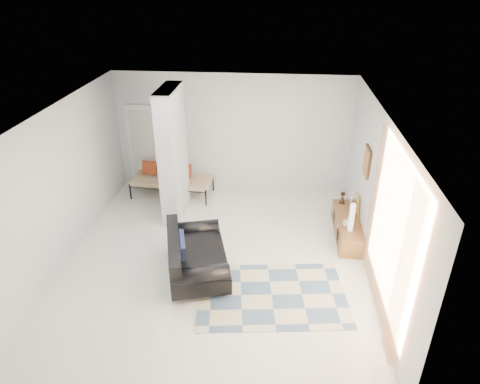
{
  "coord_description": "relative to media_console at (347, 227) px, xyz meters",
  "views": [
    {
      "loc": [
        1.05,
        -6.43,
        4.84
      ],
      "look_at": [
        0.39,
        0.6,
        1.13
      ],
      "focal_mm": 32.0,
      "sensor_mm": 36.0,
      "label": 1
    }
  ],
  "objects": [
    {
      "name": "partition_column",
      "position": [
        -3.62,
        0.55,
        1.19
      ],
      "size": [
        0.35,
        1.2,
        2.8
      ],
      "primitive_type": "cube",
      "color": "silver",
      "rests_on": "floor"
    },
    {
      "name": "floor",
      "position": [
        -2.52,
        -1.05,
        -0.21
      ],
      "size": [
        6.0,
        6.0,
        0.0
      ],
      "primitive_type": "plane",
      "color": "white",
      "rests_on": "ground"
    },
    {
      "name": "curtain",
      "position": [
        0.15,
        -2.2,
        1.24
      ],
      "size": [
        0.0,
        2.55,
        2.55
      ],
      "primitive_type": "plane",
      "rotation": [
        1.57,
        0.0,
        1.57
      ],
      "color": "orange",
      "rests_on": "wall_right"
    },
    {
      "name": "wall_front",
      "position": [
        -2.52,
        -4.05,
        1.19
      ],
      "size": [
        6.0,
        0.0,
        6.0
      ],
      "primitive_type": "plane",
      "rotation": [
        -1.57,
        0.0,
        0.0
      ],
      "color": "silver",
      "rests_on": "ground"
    },
    {
      "name": "wall_back",
      "position": [
        -2.52,
        1.95,
        1.19
      ],
      "size": [
        6.0,
        0.0,
        6.0
      ],
      "primitive_type": "plane",
      "rotation": [
        1.57,
        0.0,
        0.0
      ],
      "color": "silver",
      "rests_on": "ground"
    },
    {
      "name": "loveseat",
      "position": [
        -2.85,
        -1.46,
        0.15
      ],
      "size": [
        1.38,
        1.87,
        0.76
      ],
      "rotation": [
        0.0,
        0.0,
        0.27
      ],
      "color": "silver",
      "rests_on": "floor"
    },
    {
      "name": "wall_left",
      "position": [
        -5.27,
        -1.05,
        1.19
      ],
      "size": [
        0.0,
        6.0,
        6.0
      ],
      "primitive_type": "plane",
      "rotation": [
        1.57,
        0.0,
        1.57
      ],
      "color": "silver",
      "rests_on": "ground"
    },
    {
      "name": "ceiling",
      "position": [
        -2.52,
        -1.05,
        2.59
      ],
      "size": [
        6.0,
        6.0,
        0.0
      ],
      "primitive_type": "plane",
      "rotation": [
        3.14,
        0.0,
        0.0
      ],
      "color": "white",
      "rests_on": "wall_back"
    },
    {
      "name": "vase",
      "position": [
        -0.05,
        -0.3,
        0.3
      ],
      "size": [
        0.22,
        0.22,
        0.2
      ],
      "primitive_type": "imported",
      "rotation": [
        0.0,
        0.0,
        -0.15
      ],
      "color": "silver",
      "rests_on": "media_console"
    },
    {
      "name": "area_rug",
      "position": [
        -1.46,
        -1.95,
        -0.2
      ],
      "size": [
        2.63,
        1.91,
        0.01
      ],
      "primitive_type": "cube",
      "rotation": [
        0.0,
        0.0,
        0.12
      ],
      "color": "beige",
      "rests_on": "floor"
    },
    {
      "name": "daybed",
      "position": [
        -3.94,
        1.43,
        0.21
      ],
      "size": [
        1.9,
        0.92,
        0.77
      ],
      "rotation": [
        0.0,
        0.0,
        -0.07
      ],
      "color": "black",
      "rests_on": "floor"
    },
    {
      "name": "hallway_door",
      "position": [
        -4.62,
        1.91,
        0.81
      ],
      "size": [
        0.85,
        0.06,
        2.04
      ],
      "primitive_type": "cube",
      "color": "white",
      "rests_on": "floor"
    },
    {
      "name": "cylinder_lamp",
      "position": [
        -0.02,
        -0.42,
        0.47
      ],
      "size": [
        0.1,
        0.1,
        0.56
      ],
      "primitive_type": "cylinder",
      "color": "silver",
      "rests_on": "media_console"
    },
    {
      "name": "wall_art",
      "position": [
        0.2,
        -0.0,
        1.44
      ],
      "size": [
        0.04,
        0.45,
        0.55
      ],
      "primitive_type": "cube",
      "color": "#3E2610",
      "rests_on": "wall_right"
    },
    {
      "name": "bronze_figurine",
      "position": [
        -0.05,
        0.63,
        0.33
      ],
      "size": [
        0.14,
        0.14,
        0.26
      ],
      "primitive_type": null,
      "rotation": [
        0.0,
        0.0,
        -0.09
      ],
      "color": "#311D15",
      "rests_on": "media_console"
    },
    {
      "name": "wall_right",
      "position": [
        0.23,
        -1.05,
        1.19
      ],
      "size": [
        0.0,
        6.0,
        6.0
      ],
      "primitive_type": "plane",
      "rotation": [
        1.57,
        0.0,
        -1.57
      ],
      "color": "silver",
      "rests_on": "ground"
    },
    {
      "name": "media_console",
      "position": [
        0.0,
        0.0,
        0.0
      ],
      "size": [
        0.45,
        1.61,
        0.8
      ],
      "color": "brown",
      "rests_on": "floor"
    }
  ]
}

